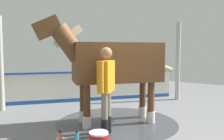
# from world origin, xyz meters

# --- Properties ---
(ground_plane) EXTENTS (16.00, 16.00, 0.02)m
(ground_plane) POSITION_xyz_m (0.00, 0.00, -0.01)
(ground_plane) COLOR gray
(wet_patch) EXTENTS (2.88, 2.88, 0.00)m
(wet_patch) POSITION_xyz_m (-0.40, -0.05, 0.00)
(wet_patch) COLOR #42444C
(wet_patch) RESTS_ON ground
(barrier_wall) EXTENTS (3.63, 4.44, 1.02)m
(barrier_wall) POSITION_xyz_m (-2.40, 1.58, 0.47)
(barrier_wall) COLOR silver
(barrier_wall) RESTS_ON ground
(roof_post_near) EXTENTS (0.16, 0.16, 2.68)m
(roof_post_near) POSITION_xyz_m (-3.72, -1.00, 1.34)
(roof_post_near) COLOR #B7B2A8
(roof_post_near) RESTS_ON ground
(roof_post_far) EXTENTS (0.16, 0.16, 2.68)m
(roof_post_far) POSITION_xyz_m (-0.15, 3.40, 1.34)
(roof_post_far) COLOR #B7B2A8
(roof_post_far) RESTS_ON ground
(horse) EXTENTS (2.28, 2.72, 2.48)m
(horse) POSITION_xyz_m (-0.47, -0.13, 1.41)
(horse) COLOR brown
(horse) RESTS_ON ground
(handler) EXTENTS (0.38, 0.67, 1.78)m
(handler) POSITION_xyz_m (-0.11, -0.86, 1.04)
(handler) COLOR black
(handler) RESTS_ON ground
(bottle_shampoo) EXTENTS (0.07, 0.07, 0.20)m
(bottle_shampoo) POSITION_xyz_m (-0.36, -1.47, 0.09)
(bottle_shampoo) COLOR #3399CC
(bottle_shampoo) RESTS_ON ground
(bottle_spray) EXTENTS (0.06, 0.06, 0.19)m
(bottle_spray) POSITION_xyz_m (-0.65, -1.63, 0.09)
(bottle_spray) COLOR #CC5933
(bottle_spray) RESTS_ON ground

